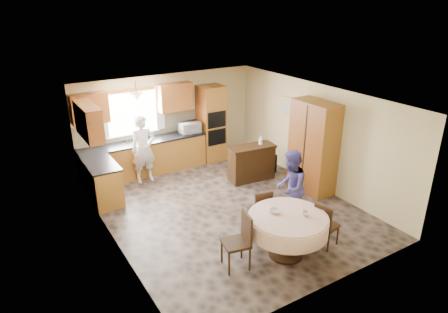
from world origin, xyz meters
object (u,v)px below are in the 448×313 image
Objects in this scene: cupboard at (313,147)px; dining_table at (288,224)px; chair_right at (325,224)px; person_dining at (290,187)px; oven_tower at (211,123)px; chair_left at (240,238)px; person_sink at (143,149)px; sideboard at (251,164)px; chair_back at (261,209)px.

cupboard reaches higher than dining_table.
chair_right is at bearing -127.18° from cupboard.
cupboard is 1.70m from person_dining.
oven_tower reaches higher than chair_right.
oven_tower is 1.49× the size of dining_table.
chair_left is 1.14× the size of chair_right.
person_sink reaches higher than dining_table.
person_sink is at bearing -102.15° from person_dining.
cupboard reaches higher than person_dining.
cupboard is at bearing 38.47° from dining_table.
person_dining reaches higher than sideboard.
chair_back is at bearing 138.06° from chair_left.
person_dining reaches higher than chair_left.
chair_left is (-2.02, -4.51, -0.50)m from oven_tower.
person_dining is at bearing -15.49° from chair_right.
chair_left is 1.82m from person_dining.
chair_back is 0.58× the size of person_dining.
oven_tower is 2.20m from person_sink.
person_sink reaches higher than sideboard.
chair_left is 1.11× the size of chair_back.
sideboard is 1.64m from cupboard.
sideboard is 2.18m from person_dining.
chair_left is at bearing -122.63° from sideboard.
sideboard is 1.31× the size of chair_back.
cupboard is at bearing 129.11° from chair_left.
dining_table is 4.42m from person_sink.
cupboard is 1.53× the size of dining_table.
chair_right is at bearing -68.28° from person_sink.
sideboard is 2.72m from person_sink.
oven_tower is 1.79× the size of sideboard.
cupboard reaches higher than person_sink.
dining_table is 0.79m from chair_right.
chair_right is (-0.55, -3.11, 0.06)m from sideboard.
person_sink is 1.09× the size of person_dining.
sideboard is 0.70× the size of person_sink.
person_sink is (-1.09, 3.43, 0.35)m from chair_back.
cupboard reaches higher than chair_back.
chair_back is (-1.24, -2.09, 0.08)m from sideboard.
cupboard is at bearing -38.23° from person_sink.
sideboard is at bearing -23.82° from chair_right.
chair_back reaches higher than dining_table.
oven_tower reaches higher than dining_table.
person_sink is (-2.33, 1.34, 0.43)m from sideboard.
person_sink is 3.87m from person_dining.
cupboard is 4.11m from person_sink.
oven_tower is 4.89m from chair_right.
chair_left reaches higher than chair_back.
person_dining is at bearing -95.24° from oven_tower.
person_dining reaches higher than dining_table.
person_dining is at bearing -98.37° from sideboard.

